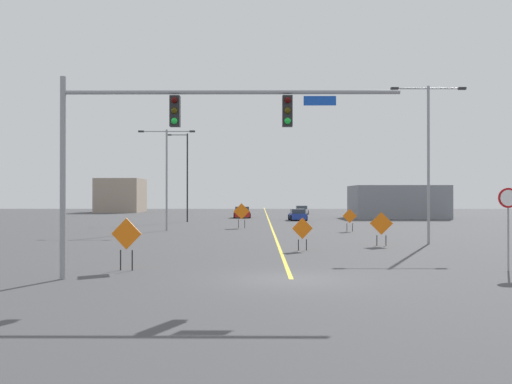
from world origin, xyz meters
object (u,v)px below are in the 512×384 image
Objects in this scene: construction_sign_left_shoulder at (381,225)px; stop_sign at (508,213)px; traffic_signal_assembly at (174,129)px; car_red_mid at (242,213)px; street_lamp_near_right at (428,151)px; car_blue_near at (298,215)px; construction_sign_right_shoulder at (242,212)px; construction_sign_median_near at (126,237)px; construction_sign_left_lane at (350,217)px; construction_sign_median_far at (302,230)px; car_white_passing at (301,210)px; street_lamp_mid_left at (186,173)px; street_lamp_mid_right at (167,170)px.

stop_sign is at bearing -77.16° from construction_sign_left_shoulder.
car_red_mid is at bearing 89.32° from traffic_signal_assembly.
street_lamp_near_right is 2.37× the size of car_blue_near.
construction_sign_median_near is at bearing -96.97° from construction_sign_right_shoulder.
construction_sign_right_shoulder is (1.32, 30.83, -3.74)m from traffic_signal_assembly.
construction_sign_left_lane is at bearing 88.91° from construction_sign_left_shoulder.
construction_sign_median_far is at bearing -93.41° from car_blue_near.
street_lamp_near_right is at bearing 48.22° from traffic_signal_assembly.
car_blue_near is at bearing 96.41° from stop_sign.
construction_sign_left_shoulder is 0.49× the size of car_white_passing.
car_white_passing is at bearing 85.88° from construction_sign_median_far.
construction_sign_left_lane is 42.61m from car_white_passing.
street_lamp_mid_left is 14.18m from construction_sign_right_shoulder.
car_red_mid is at bearing 63.47° from street_lamp_mid_left.
construction_sign_median_near is (-14.99, -12.04, -4.22)m from street_lamp_near_right.
stop_sign is 0.33× the size of street_lamp_mid_left.
car_red_mid is (5.30, 27.22, -4.27)m from street_lamp_mid_right.
traffic_signal_assembly is 54.56m from car_red_mid.
construction_sign_left_shoulder is at bearing 42.11° from construction_sign_median_near.
construction_sign_right_shoulder reaches higher than car_blue_near.
construction_sign_median_near is 26.78m from construction_sign_left_lane.
stop_sign is 30.61m from construction_sign_right_shoulder.
car_red_mid is (-4.47, 44.07, -0.38)m from construction_sign_median_far.
construction_sign_left_shoulder is (14.90, -29.73, -4.08)m from street_lamp_mid_left.
construction_sign_right_shoulder is 20.88m from construction_sign_median_far.
street_lamp_near_right is 2.37× the size of car_red_mid.
street_lamp_mid_left reaches higher than construction_sign_median_near.
street_lamp_mid_right reaches higher than construction_sign_left_shoulder.
street_lamp_mid_left is 1.17× the size of street_lamp_mid_right.
stop_sign is 66.57m from car_white_passing.
street_lamp_mid_right is at bearing 176.08° from construction_sign_left_lane.
street_lamp_near_right is at bearing -57.83° from street_lamp_mid_left.
construction_sign_left_lane is at bearing 72.71° from construction_sign_median_far.
street_lamp_mid_right reaches higher than stop_sign.
traffic_signal_assembly is 6.81× the size of construction_sign_median_far.
traffic_signal_assembly reaches higher than construction_sign_left_lane.
construction_sign_right_shoulder is at bearing 100.47° from construction_sign_median_far.
street_lamp_near_right is (17.49, -12.80, 0.55)m from street_lamp_mid_right.
car_white_passing is (9.32, 68.75, -4.48)m from traffic_signal_assembly.
construction_sign_left_shoulder is at bearing -44.13° from street_lamp_mid_right.
traffic_signal_assembly is 31.08m from construction_sign_right_shoulder.
construction_sign_median_far is at bearing -72.59° from street_lamp_mid_left.
construction_sign_median_near is at bearing -141.23° from street_lamp_near_right.
car_white_passing is 16.79m from car_red_mid.
stop_sign is at bearing -87.46° from car_white_passing.
car_red_mid is 10.13m from car_blue_near.
street_lamp_mid_left reaches higher than street_lamp_near_right.
stop_sign reaches higher than construction_sign_right_shoulder.
car_blue_near is at bearing 97.65° from construction_sign_left_lane.
construction_sign_left_lane is at bearing 68.98° from traffic_signal_assembly.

